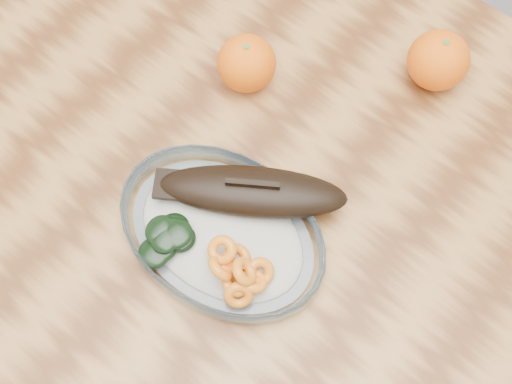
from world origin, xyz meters
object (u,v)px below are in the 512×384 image
at_px(dining_table, 239,200).
at_px(orange_right, 438,60).
at_px(orange_left, 247,63).
at_px(plated_meal, 223,229).

bearing_deg(dining_table, orange_right, 67.14).
bearing_deg(orange_left, dining_table, -55.59).
xyz_separation_m(orange_left, orange_right, (0.18, 0.15, 0.00)).
xyz_separation_m(plated_meal, orange_right, (0.07, 0.33, 0.02)).
distance_m(dining_table, orange_right, 0.31).
height_order(dining_table, orange_right, orange_right).
bearing_deg(dining_table, orange_left, 124.41).
bearing_deg(orange_left, orange_right, 40.35).
distance_m(plated_meal, orange_right, 0.33).
height_order(plated_meal, orange_right, plated_meal).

